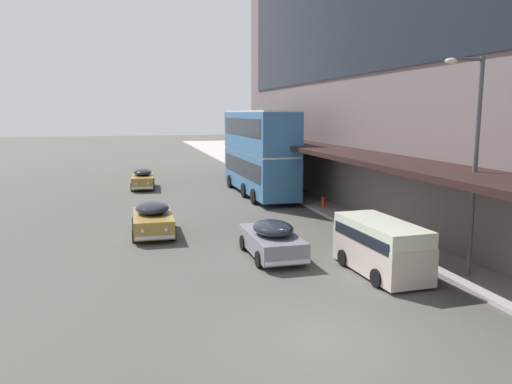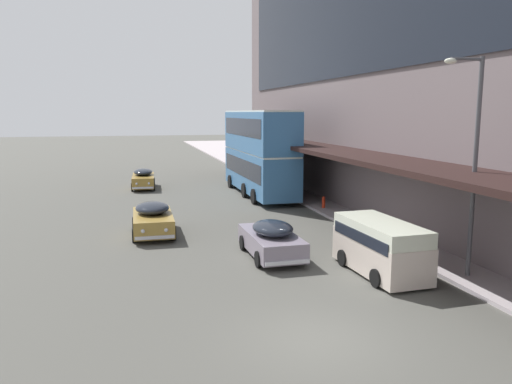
% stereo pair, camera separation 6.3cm
% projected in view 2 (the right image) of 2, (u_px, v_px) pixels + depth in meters
% --- Properties ---
extents(ground, '(240.00, 240.00, 0.00)m').
position_uv_depth(ground, '(320.00, 340.00, 12.99)').
color(ground, '#4E4E47').
extents(transit_bus_kerbside_front, '(2.91, 11.45, 6.00)m').
position_uv_depth(transit_bus_kerbside_front, '(259.00, 150.00, 35.44)').
color(transit_bus_kerbside_front, teal).
rests_on(transit_bus_kerbside_front, ground).
extents(sedan_trailing_near, '(1.91, 4.50, 1.53)m').
position_uv_depth(sedan_trailing_near, '(143.00, 179.00, 38.83)').
color(sedan_trailing_near, olive).
rests_on(sedan_trailing_near, ground).
extents(sedan_second_mid, '(2.01, 4.31, 1.55)m').
position_uv_depth(sedan_second_mid, '(153.00, 219.00, 24.14)').
color(sedan_second_mid, olive).
rests_on(sedan_second_mid, ground).
extents(sedan_lead_mid, '(2.00, 4.36, 1.53)m').
position_uv_depth(sedan_lead_mid, '(271.00, 239.00, 20.36)').
color(sedan_lead_mid, gray).
rests_on(sedan_lead_mid, ground).
extents(vw_van, '(2.05, 4.62, 1.96)m').
position_uv_depth(vw_van, '(379.00, 244.00, 18.27)').
color(vw_van, beige).
rests_on(vw_van, ground).
extents(street_lamp, '(1.50, 0.28, 7.55)m').
position_uv_depth(street_lamp, '(472.00, 153.00, 16.99)').
color(street_lamp, '#4C4C51').
rests_on(street_lamp, sidewalk_kerb).
extents(fire_hydrant, '(0.20, 0.40, 0.70)m').
position_uv_depth(fire_hydrant, '(324.00, 202.00, 30.17)').
color(fire_hydrant, red).
rests_on(fire_hydrant, sidewalk_kerb).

